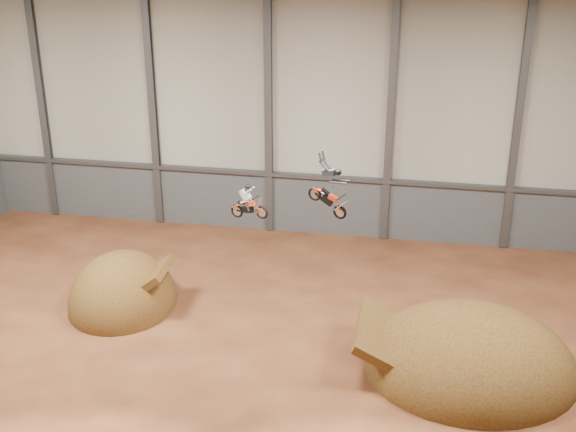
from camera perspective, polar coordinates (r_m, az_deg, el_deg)
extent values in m
plane|color=#482213|center=(34.00, -0.53, -12.00)|extent=(40.00, 40.00, 0.00)
cube|color=#ABA697|center=(44.21, 2.93, 7.04)|extent=(40.00, 0.10, 14.00)
plane|color=black|center=(28.05, -0.64, 11.67)|extent=(40.00, 40.00, 0.00)
cube|color=#4A4D51|center=(45.96, 2.78, 0.74)|extent=(39.80, 0.18, 3.50)
cube|color=#47494F|center=(45.13, 2.80, 2.76)|extent=(39.80, 0.35, 0.20)
cube|color=#47494F|center=(48.80, -17.09, 7.66)|extent=(0.40, 0.36, 13.90)
cube|color=#47494F|center=(46.23, -9.60, 7.50)|extent=(0.40, 0.36, 13.90)
cube|color=#47494F|center=(44.52, -1.39, 7.19)|extent=(0.40, 0.36, 13.90)
cube|color=#47494F|center=(43.77, 7.26, 6.69)|extent=(0.40, 0.36, 13.90)
cube|color=#47494F|center=(44.03, 16.00, 6.04)|extent=(0.40, 0.36, 13.90)
ellipsoid|color=#3A250E|center=(40.38, -11.63, -6.13)|extent=(5.19, 5.99, 5.19)
ellipsoid|color=#3A250E|center=(35.81, 12.72, -10.59)|extent=(9.10, 8.05, 5.25)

